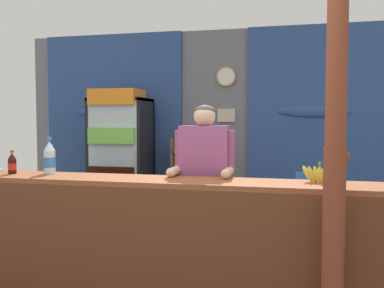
{
  "coord_description": "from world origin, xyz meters",
  "views": [
    {
      "loc": [
        0.85,
        -2.68,
        1.44
      ],
      "look_at": [
        0.05,
        0.78,
        1.23
      ],
      "focal_mm": 38.82,
      "sensor_mm": 36.0,
      "label": 1
    }
  ],
  "objects_px": {
    "timber_post": "(335,156)",
    "shopkeeper": "(204,170)",
    "soda_bottle_water": "(50,158)",
    "banana_bunch": "(319,174)",
    "stall_counter": "(170,229)",
    "drink_fridge": "(120,153)",
    "soda_bottle_cola": "(12,164)",
    "plastic_lawn_chair": "(316,204)",
    "bottle_shelf_rack": "(191,181)"
  },
  "relations": [
    {
      "from": "timber_post",
      "to": "plastic_lawn_chair",
      "type": "xyz_separation_m",
      "value": [
        0.02,
        2.01,
        -0.71
      ]
    },
    {
      "from": "plastic_lawn_chair",
      "to": "banana_bunch",
      "type": "xyz_separation_m",
      "value": [
        -0.08,
        -1.53,
        0.53
      ]
    },
    {
      "from": "timber_post",
      "to": "shopkeeper",
      "type": "height_order",
      "value": "timber_post"
    },
    {
      "from": "drink_fridge",
      "to": "soda_bottle_cola",
      "type": "height_order",
      "value": "drink_fridge"
    },
    {
      "from": "drink_fridge",
      "to": "shopkeeper",
      "type": "xyz_separation_m",
      "value": [
        1.44,
        -1.56,
        -0.01
      ]
    },
    {
      "from": "bottle_shelf_rack",
      "to": "shopkeeper",
      "type": "bearing_deg",
      "value": -72.96
    },
    {
      "from": "bottle_shelf_rack",
      "to": "soda_bottle_water",
      "type": "bearing_deg",
      "value": -111.96
    },
    {
      "from": "bottle_shelf_rack",
      "to": "soda_bottle_cola",
      "type": "xyz_separation_m",
      "value": [
        -1.12,
        -2.09,
        0.42
      ]
    },
    {
      "from": "plastic_lawn_chair",
      "to": "soda_bottle_cola",
      "type": "distance_m",
      "value": 3.18
    },
    {
      "from": "soda_bottle_water",
      "to": "bottle_shelf_rack",
      "type": "bearing_deg",
      "value": 68.04
    },
    {
      "from": "banana_bunch",
      "to": "soda_bottle_water",
      "type": "bearing_deg",
      "value": -179.95
    },
    {
      "from": "shopkeeper",
      "to": "soda_bottle_cola",
      "type": "xyz_separation_m",
      "value": [
        -1.65,
        -0.37,
        0.06
      ]
    },
    {
      "from": "shopkeeper",
      "to": "banana_bunch",
      "type": "distance_m",
      "value": 0.99
    },
    {
      "from": "stall_counter",
      "to": "soda_bottle_water",
      "type": "relative_size",
      "value": 13.68
    },
    {
      "from": "banana_bunch",
      "to": "soda_bottle_cola",
      "type": "bearing_deg",
      "value": -177.99
    },
    {
      "from": "soda_bottle_water",
      "to": "banana_bunch",
      "type": "relative_size",
      "value": 1.18
    },
    {
      "from": "shopkeeper",
      "to": "banana_bunch",
      "type": "height_order",
      "value": "shopkeeper"
    },
    {
      "from": "timber_post",
      "to": "bottle_shelf_rack",
      "type": "distance_m",
      "value": 2.98
    },
    {
      "from": "bottle_shelf_rack",
      "to": "plastic_lawn_chair",
      "type": "bearing_deg",
      "value": -16.94
    },
    {
      "from": "drink_fridge",
      "to": "shopkeeper",
      "type": "bearing_deg",
      "value": -47.22
    },
    {
      "from": "soda_bottle_water",
      "to": "banana_bunch",
      "type": "xyz_separation_m",
      "value": [
        2.29,
        0.0,
        -0.08
      ]
    },
    {
      "from": "drink_fridge",
      "to": "banana_bunch",
      "type": "distance_m",
      "value": 3.01
    },
    {
      "from": "plastic_lawn_chair",
      "to": "soda_bottle_water",
      "type": "xyz_separation_m",
      "value": [
        -2.37,
        -1.53,
        0.61
      ]
    },
    {
      "from": "shopkeeper",
      "to": "soda_bottle_cola",
      "type": "height_order",
      "value": "shopkeeper"
    },
    {
      "from": "timber_post",
      "to": "plastic_lawn_chair",
      "type": "height_order",
      "value": "timber_post"
    },
    {
      "from": "timber_post",
      "to": "soda_bottle_cola",
      "type": "distance_m",
      "value": 2.69
    },
    {
      "from": "soda_bottle_cola",
      "to": "shopkeeper",
      "type": "bearing_deg",
      "value": 12.48
    },
    {
      "from": "stall_counter",
      "to": "soda_bottle_water",
      "type": "xyz_separation_m",
      "value": [
        -1.17,
        0.21,
        0.51
      ]
    },
    {
      "from": "bottle_shelf_rack",
      "to": "banana_bunch",
      "type": "bearing_deg",
      "value": -53.57
    },
    {
      "from": "timber_post",
      "to": "bottle_shelf_rack",
      "type": "bearing_deg",
      "value": 121.72
    },
    {
      "from": "timber_post",
      "to": "drink_fridge",
      "type": "height_order",
      "value": "timber_post"
    },
    {
      "from": "plastic_lawn_chair",
      "to": "banana_bunch",
      "type": "bearing_deg",
      "value": -92.97
    },
    {
      "from": "drink_fridge",
      "to": "banana_bunch",
      "type": "xyz_separation_m",
      "value": [
        2.39,
        -1.83,
        0.02
      ]
    },
    {
      "from": "timber_post",
      "to": "shopkeeper",
      "type": "bearing_deg",
      "value": 143.04
    },
    {
      "from": "bottle_shelf_rack",
      "to": "plastic_lawn_chair",
      "type": "height_order",
      "value": "bottle_shelf_rack"
    },
    {
      "from": "bottle_shelf_rack",
      "to": "plastic_lawn_chair",
      "type": "relative_size",
      "value": 1.39
    },
    {
      "from": "stall_counter",
      "to": "shopkeeper",
      "type": "relative_size",
      "value": 2.84
    },
    {
      "from": "bottle_shelf_rack",
      "to": "shopkeeper",
      "type": "height_order",
      "value": "shopkeeper"
    },
    {
      "from": "plastic_lawn_chair",
      "to": "soda_bottle_water",
      "type": "bearing_deg",
      "value": -147.1
    },
    {
      "from": "stall_counter",
      "to": "banana_bunch",
      "type": "xyz_separation_m",
      "value": [
        1.12,
        0.21,
        0.43
      ]
    },
    {
      "from": "soda_bottle_water",
      "to": "banana_bunch",
      "type": "distance_m",
      "value": 2.29
    },
    {
      "from": "stall_counter",
      "to": "soda_bottle_cola",
      "type": "height_order",
      "value": "soda_bottle_cola"
    },
    {
      "from": "timber_post",
      "to": "soda_bottle_cola",
      "type": "height_order",
      "value": "timber_post"
    },
    {
      "from": "soda_bottle_water",
      "to": "soda_bottle_cola",
      "type": "relative_size",
      "value": 1.57
    },
    {
      "from": "drink_fridge",
      "to": "soda_bottle_water",
      "type": "bearing_deg",
      "value": -86.75
    },
    {
      "from": "stall_counter",
      "to": "timber_post",
      "type": "height_order",
      "value": "timber_post"
    },
    {
      "from": "drink_fridge",
      "to": "shopkeeper",
      "type": "distance_m",
      "value": 2.12
    },
    {
      "from": "bottle_shelf_rack",
      "to": "banana_bunch",
      "type": "distance_m",
      "value": 2.52
    },
    {
      "from": "timber_post",
      "to": "soda_bottle_water",
      "type": "relative_size",
      "value": 7.75
    },
    {
      "from": "timber_post",
      "to": "soda_bottle_water",
      "type": "height_order",
      "value": "timber_post"
    }
  ]
}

